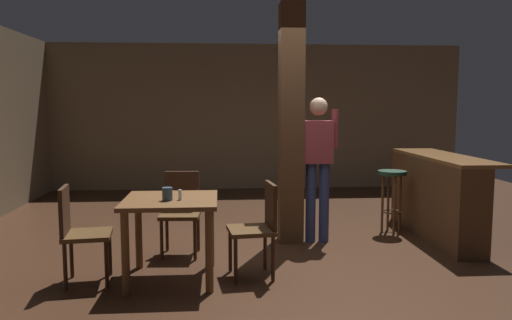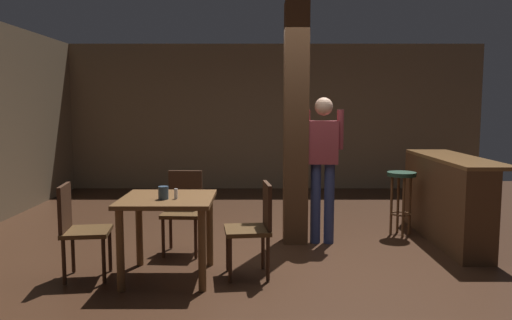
# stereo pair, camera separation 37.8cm
# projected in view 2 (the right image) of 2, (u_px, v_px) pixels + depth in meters

# --- Properties ---
(ground_plane) EXTENTS (10.80, 10.80, 0.00)m
(ground_plane) POSITION_uv_depth(u_px,v_px,m) (289.00, 257.00, 5.40)
(ground_plane) COLOR #382114
(wall_back) EXTENTS (8.00, 0.10, 2.80)m
(wall_back) POSITION_uv_depth(u_px,v_px,m) (274.00, 117.00, 9.72)
(wall_back) COLOR #756047
(wall_back) RESTS_ON ground_plane
(pillar) EXTENTS (0.28, 0.28, 2.80)m
(pillar) POSITION_uv_depth(u_px,v_px,m) (295.00, 125.00, 5.83)
(pillar) COLOR #4C301C
(pillar) RESTS_ON ground_plane
(dining_table) EXTENTS (0.86, 0.86, 0.77)m
(dining_table) POSITION_uv_depth(u_px,v_px,m) (167.00, 213.00, 4.68)
(dining_table) COLOR brown
(dining_table) RESTS_ON ground_plane
(chair_west) EXTENTS (0.47, 0.47, 0.89)m
(chair_west) POSITION_uv_depth(u_px,v_px,m) (77.00, 226.00, 4.65)
(chair_west) COLOR #4C3319
(chair_west) RESTS_ON ground_plane
(chair_east) EXTENTS (0.47, 0.47, 0.89)m
(chair_east) POSITION_uv_depth(u_px,v_px,m) (254.00, 224.00, 4.73)
(chair_east) COLOR #4C3319
(chair_east) RESTS_ON ground_plane
(chair_north) EXTENTS (0.44, 0.44, 0.89)m
(chair_north) POSITION_uv_depth(u_px,v_px,m) (183.00, 207.00, 5.52)
(chair_north) COLOR #4C3319
(chair_north) RESTS_ON ground_plane
(napkin_cup) EXTENTS (0.09, 0.09, 0.12)m
(napkin_cup) POSITION_uv_depth(u_px,v_px,m) (162.00, 193.00, 4.56)
(napkin_cup) COLOR #33475B
(napkin_cup) RESTS_ON dining_table
(salt_shaker) EXTENTS (0.03, 0.03, 0.10)m
(salt_shaker) POSITION_uv_depth(u_px,v_px,m) (175.00, 194.00, 4.58)
(salt_shaker) COLOR silver
(salt_shaker) RESTS_ON dining_table
(standing_person) EXTENTS (0.47, 0.22, 1.72)m
(standing_person) POSITION_uv_depth(u_px,v_px,m) (322.00, 159.00, 5.83)
(standing_person) COLOR maroon
(standing_person) RESTS_ON ground_plane
(bar_counter) EXTENTS (0.56, 2.03, 1.02)m
(bar_counter) POSITION_uv_depth(u_px,v_px,m) (444.00, 198.00, 6.00)
(bar_counter) COLOR brown
(bar_counter) RESTS_ON ground_plane
(bar_stool_near) EXTENTS (0.36, 0.36, 0.80)m
(bar_stool_near) POSITION_uv_depth(u_px,v_px,m) (400.00, 188.00, 6.24)
(bar_stool_near) COLOR #1E3828
(bar_stool_near) RESTS_ON ground_plane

